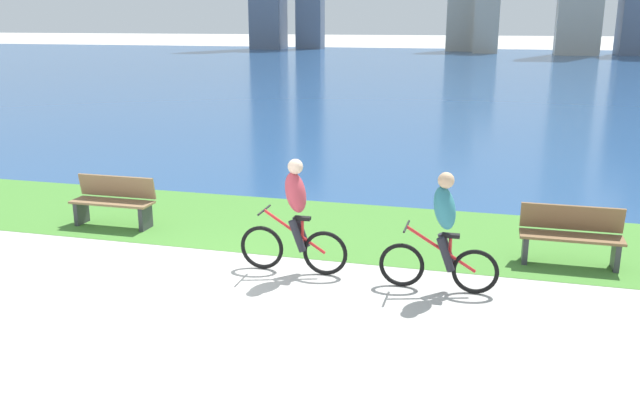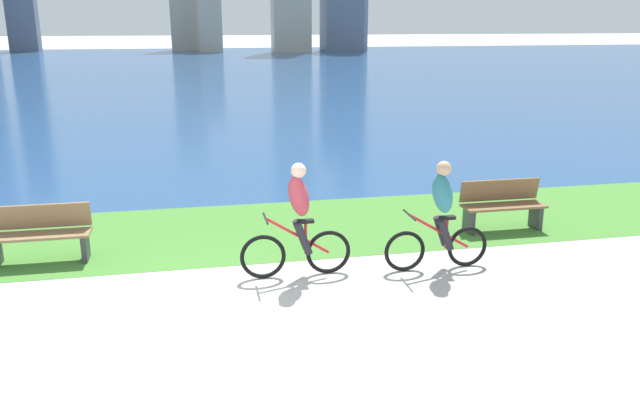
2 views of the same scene
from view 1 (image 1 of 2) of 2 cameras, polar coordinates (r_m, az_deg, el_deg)
The scene contains 7 objects.
ground_plane at distance 8.89m, azimuth -10.89°, elevation -9.11°, with size 300.00×300.00×0.00m, color #B2AFA8.
grass_strip_bayside at distance 12.19m, azimuth -3.22°, elevation -2.04°, with size 120.00×3.32×0.01m, color #478433.
bay_water_surface at distance 50.20m, azimuth 10.84°, elevation 10.88°, with size 300.00×74.44×0.00m, color navy.
cyclist_lead at distance 9.65m, azimuth -2.17°, elevation -1.51°, with size 1.64×0.52×1.71m.
cyclist_trailing at distance 9.14m, azimuth 10.45°, elevation -2.77°, with size 1.63×0.52×1.67m.
bench_near_path at distance 12.52m, azimuth -17.27°, elevation -0.12°, with size 1.50×0.47×0.90m.
bench_far_along_path at distance 10.78m, azimuth 20.71°, elevation -2.89°, with size 1.50×0.47×0.90m.
Camera 1 is at (3.63, -7.25, 3.63)m, focal length 37.30 mm.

